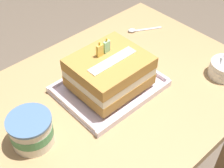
{
  "coord_description": "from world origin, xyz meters",
  "views": [
    {
      "loc": [
        -0.54,
        -0.57,
        1.56
      ],
      "look_at": [
        0.0,
        0.01,
        0.81
      ],
      "focal_mm": 50.72,
      "sensor_mm": 36.0,
      "label": 1
    }
  ],
  "objects_px": {
    "foil_tray": "(110,87)",
    "birthday_cake": "(110,71)",
    "serving_spoon_near_tray": "(136,30)",
    "ice_cream_tub": "(31,130)"
  },
  "relations": [
    {
      "from": "ice_cream_tub",
      "to": "birthday_cake",
      "type": "bearing_deg",
      "value": 2.06
    },
    {
      "from": "foil_tray",
      "to": "birthday_cake",
      "type": "bearing_deg",
      "value": 90.0
    },
    {
      "from": "foil_tray",
      "to": "birthday_cake",
      "type": "height_order",
      "value": "birthday_cake"
    },
    {
      "from": "ice_cream_tub",
      "to": "serving_spoon_near_tray",
      "type": "bearing_deg",
      "value": 17.26
    },
    {
      "from": "foil_tray",
      "to": "birthday_cake",
      "type": "distance_m",
      "value": 0.07
    },
    {
      "from": "foil_tray",
      "to": "ice_cream_tub",
      "type": "relative_size",
      "value": 2.64
    },
    {
      "from": "serving_spoon_near_tray",
      "to": "birthday_cake",
      "type": "bearing_deg",
      "value": -149.78
    },
    {
      "from": "birthday_cake",
      "to": "ice_cream_tub",
      "type": "xyz_separation_m",
      "value": [
        -0.32,
        -0.01,
        -0.03
      ]
    },
    {
      "from": "foil_tray",
      "to": "serving_spoon_near_tray",
      "type": "xyz_separation_m",
      "value": [
        0.33,
        0.19,
        -0.0
      ]
    },
    {
      "from": "foil_tray",
      "to": "birthday_cake",
      "type": "xyz_separation_m",
      "value": [
        -0.0,
        0.0,
        0.07
      ]
    }
  ]
}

